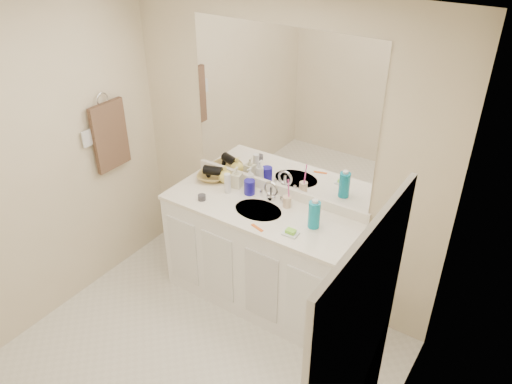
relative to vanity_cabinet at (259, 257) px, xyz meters
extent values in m
cube|color=silver|center=(0.00, -1.02, -0.42)|extent=(2.60, 2.60, 0.00)
cube|color=white|center=(0.00, -1.02, 1.97)|extent=(2.60, 2.60, 0.02)
cube|color=beige|center=(0.00, 0.28, 0.77)|extent=(2.60, 0.02, 2.40)
cube|color=beige|center=(-1.30, -1.02, 0.77)|extent=(0.02, 2.60, 2.40)
cube|color=beige|center=(1.30, -1.02, 0.77)|extent=(0.02, 2.60, 2.40)
cube|color=white|center=(0.00, 0.00, 0.00)|extent=(1.50, 0.55, 0.85)
cube|color=white|center=(0.00, 0.00, 0.44)|extent=(1.52, 0.57, 0.03)
cube|color=white|center=(0.00, 0.26, 0.50)|extent=(1.52, 0.03, 0.08)
cylinder|color=#BDB3A5|center=(0.00, -0.02, 0.44)|extent=(0.37, 0.37, 0.02)
cylinder|color=silver|center=(0.00, 0.16, 0.51)|extent=(0.02, 0.02, 0.11)
cube|color=white|center=(0.00, 0.27, 1.14)|extent=(1.48, 0.01, 1.20)
cylinder|color=#1D1699|center=(-0.18, 0.14, 0.51)|extent=(0.11, 0.11, 0.12)
cylinder|color=beige|center=(0.15, 0.14, 0.50)|extent=(0.07, 0.07, 0.09)
cylinder|color=#F841AA|center=(0.16, 0.14, 0.60)|extent=(0.01, 0.04, 0.19)
cylinder|color=#0E8FAD|center=(0.44, 0.02, 0.55)|extent=(0.11, 0.11, 0.20)
cube|color=silver|center=(0.35, -0.15, 0.46)|extent=(0.11, 0.09, 0.01)
cube|color=#85E337|center=(0.35, -0.15, 0.48)|extent=(0.07, 0.05, 0.02)
cube|color=#D95816|center=(0.12, -0.22, 0.46)|extent=(0.11, 0.05, 0.00)
cylinder|color=#36353C|center=(-0.44, -0.14, 0.48)|extent=(0.08, 0.08, 0.04)
cylinder|color=silver|center=(-0.34, 0.06, 0.54)|extent=(0.06, 0.06, 0.16)
imported|color=white|center=(-0.22, 0.19, 0.55)|extent=(0.08, 0.08, 0.19)
imported|color=beige|center=(-0.33, 0.17, 0.54)|extent=(0.09, 0.09, 0.17)
imported|color=#F5DE5F|center=(-0.45, 0.18, 0.53)|extent=(0.15, 0.15, 0.14)
imported|color=olive|center=(-0.57, 0.15, 0.48)|extent=(0.29, 0.29, 0.05)
cylinder|color=black|center=(-0.55, 0.15, 0.54)|extent=(0.17, 0.12, 0.08)
torus|color=silver|center=(-1.27, -0.25, 1.12)|extent=(0.01, 0.11, 0.11)
cube|color=#35251C|center=(-1.25, -0.25, 0.82)|extent=(0.04, 0.32, 0.55)
cube|color=silver|center=(-1.27, -0.45, 0.88)|extent=(0.01, 0.08, 0.13)
camera|label=1|loc=(1.70, -2.60, 2.48)|focal=35.00mm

